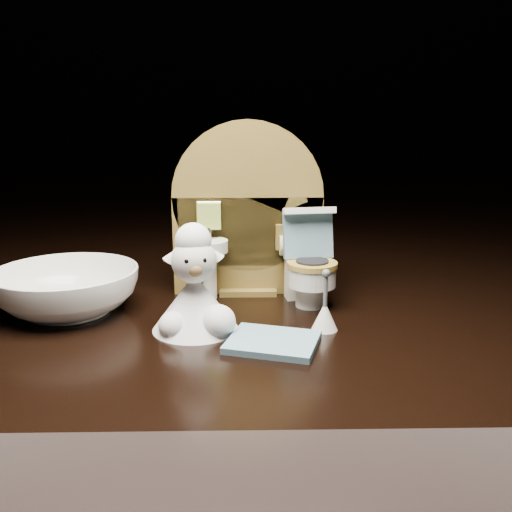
{
  "coord_description": "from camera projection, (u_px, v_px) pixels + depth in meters",
  "views": [
    {
      "loc": [
        -0.0,
        -0.42,
        0.16
      ],
      "look_at": [
        0.01,
        0.01,
        0.05
      ],
      "focal_mm": 40.0,
      "sensor_mm": 36.0,
      "label": 1
    }
  ],
  "objects": [
    {
      "name": "backdrop_panel",
      "position": [
        247.0,
        219.0,
        0.5
      ],
      "size": [
        0.13,
        0.05,
        0.15
      ],
      "color": "brown",
      "rests_on": "ground"
    },
    {
      "name": "bath_mat",
      "position": [
        273.0,
        342.0,
        0.39
      ],
      "size": [
        0.07,
        0.06,
        0.0
      ],
      "primitive_type": "cube",
      "rotation": [
        0.0,
        0.0,
        -0.29
      ],
      "color": "slate",
      "rests_on": "ground"
    },
    {
      "name": "toy_toilet",
      "position": [
        309.0,
        269.0,
        0.47
      ],
      "size": [
        0.04,
        0.05,
        0.08
      ],
      "rotation": [
        0.0,
        0.0,
        0.13
      ],
      "color": "white",
      "rests_on": "ground"
    },
    {
      "name": "plush_lamb",
      "position": [
        195.0,
        293.0,
        0.42
      ],
      "size": [
        0.06,
        0.06,
        0.08
      ],
      "rotation": [
        0.0,
        0.0,
        0.17
      ],
      "color": "white",
      "rests_on": "ground"
    },
    {
      "name": "ceramic_bowl",
      "position": [
        67.0,
        291.0,
        0.46
      ],
      "size": [
        0.13,
        0.13,
        0.04
      ],
      "primitive_type": "imported",
      "rotation": [
        0.0,
        0.0,
        0.17
      ],
      "color": "white",
      "rests_on": "ground"
    },
    {
      "name": "toilet_brush",
      "position": [
        325.0,
        314.0,
        0.42
      ],
      "size": [
        0.02,
        0.02,
        0.05
      ],
      "color": "white",
      "rests_on": "ground"
    }
  ]
}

